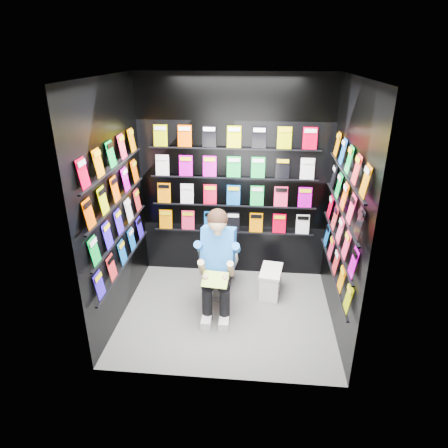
{
  "coord_description": "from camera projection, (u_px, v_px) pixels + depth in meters",
  "views": [
    {
      "loc": [
        0.33,
        -3.82,
        2.82
      ],
      "look_at": [
        -0.04,
        0.15,
        1.07
      ],
      "focal_mm": 32.0,
      "sensor_mm": 36.0,
      "label": 1
    }
  ],
  "objects": [
    {
      "name": "longbox",
      "position": [
        271.0,
        283.0,
        4.97
      ],
      "size": [
        0.28,
        0.44,
        0.31
      ],
      "primitive_type": "cube",
      "rotation": [
        0.0,
        0.0,
        -0.14
      ],
      "color": "white",
      "rests_on": "floor"
    },
    {
      "name": "longbox_lid",
      "position": [
        271.0,
        271.0,
        4.9
      ],
      "size": [
        0.31,
        0.47,
        0.03
      ],
      "primitive_type": "cube",
      "rotation": [
        0.0,
        0.0,
        -0.14
      ],
      "color": "white",
      "rests_on": "longbox"
    },
    {
      "name": "wall_front",
      "position": [
        216.0,
        256.0,
        3.21
      ],
      "size": [
        2.4,
        0.04,
        2.6
      ],
      "primitive_type": "cube",
      "color": "black",
      "rests_on": "floor"
    },
    {
      "name": "held_comic",
      "position": [
        215.0,
        280.0,
        4.24
      ],
      "size": [
        0.29,
        0.19,
        0.12
      ],
      "primitive_type": "cube",
      "rotation": [
        -0.96,
        0.0,
        -0.1
      ],
      "color": "green",
      "rests_on": "reader"
    },
    {
      "name": "comics_right",
      "position": [
        342.0,
        214.0,
        4.02
      ],
      "size": [
        0.06,
        1.7,
        1.37
      ],
      "primitive_type": null,
      "color": "red",
      "rests_on": "wall_right"
    },
    {
      "name": "comics_back",
      "position": [
        234.0,
        181.0,
        5.01
      ],
      "size": [
        2.1,
        0.06,
        1.37
      ],
      "primitive_type": null,
      "color": "red",
      "rests_on": "wall_back"
    },
    {
      "name": "floor",
      "position": [
        227.0,
        314.0,
        4.65
      ],
      "size": [
        2.4,
        2.4,
        0.0
      ],
      "primitive_type": "plane",
      "color": "slate",
      "rests_on": "ground"
    },
    {
      "name": "reader",
      "position": [
        218.0,
        249.0,
        4.48
      ],
      "size": [
        0.58,
        0.79,
        1.36
      ],
      "primitive_type": null,
      "rotation": [
        0.0,
        0.0,
        -0.1
      ],
      "color": "blue",
      "rests_on": "toilet"
    },
    {
      "name": "comics_left",
      "position": [
        117.0,
        206.0,
        4.22
      ],
      "size": [
        0.06,
        1.7,
        1.37
      ],
      "primitive_type": null,
      "color": "red",
      "rests_on": "wall_left"
    },
    {
      "name": "wall_left",
      "position": [
        114.0,
        206.0,
        4.23
      ],
      "size": [
        0.04,
        2.0,
        2.6
      ],
      "primitive_type": "cube",
      "color": "black",
      "rests_on": "floor"
    },
    {
      "name": "wall_right",
      "position": [
        345.0,
        214.0,
        4.02
      ],
      "size": [
        0.04,
        2.0,
        2.6
      ],
      "primitive_type": "cube",
      "color": "black",
      "rests_on": "floor"
    },
    {
      "name": "toilet",
      "position": [
        222.0,
        263.0,
        4.99
      ],
      "size": [
        0.49,
        0.79,
        0.73
      ],
      "primitive_type": "imported",
      "rotation": [
        0.0,
        0.0,
        3.04
      ],
      "color": "white",
      "rests_on": "floor"
    },
    {
      "name": "wall_back",
      "position": [
        234.0,
        181.0,
        5.04
      ],
      "size": [
        2.4,
        0.04,
        2.6
      ],
      "primitive_type": "cube",
      "color": "black",
      "rests_on": "floor"
    },
    {
      "name": "ceiling",
      "position": [
        227.0,
        76.0,
        3.6
      ],
      "size": [
        2.4,
        2.4,
        0.0
      ],
      "primitive_type": "plane",
      "color": "white",
      "rests_on": "floor"
    }
  ]
}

